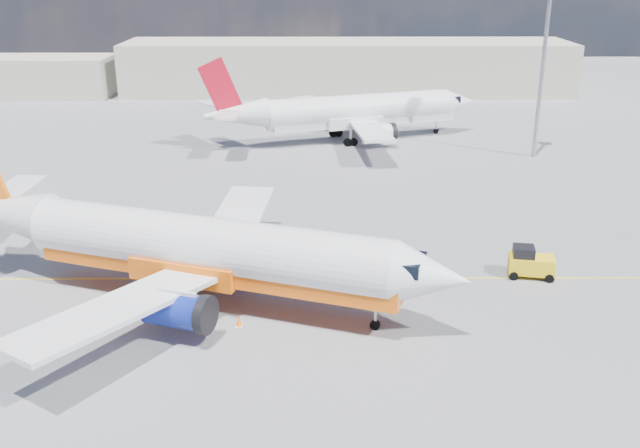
{
  "coord_description": "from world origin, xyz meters",
  "views": [
    {
      "loc": [
        0.09,
        -40.16,
        19.81
      ],
      "look_at": [
        0.31,
        4.0,
        3.5
      ],
      "focal_mm": 40.0,
      "sensor_mm": 36.0,
      "label": 1
    }
  ],
  "objects_px": {
    "traffic_cone": "(239,321)",
    "main_jet": "(192,247)",
    "gse_tug": "(530,262)",
    "second_jet": "(351,112)"
  },
  "relations": [
    {
      "from": "traffic_cone",
      "to": "main_jet",
      "type": "bearing_deg",
      "value": 131.84
    },
    {
      "from": "main_jet",
      "to": "gse_tug",
      "type": "height_order",
      "value": "main_jet"
    },
    {
      "from": "second_jet",
      "to": "gse_tug",
      "type": "relative_size",
      "value": 10.61
    },
    {
      "from": "second_jet",
      "to": "gse_tug",
      "type": "bearing_deg",
      "value": -93.9
    },
    {
      "from": "second_jet",
      "to": "gse_tug",
      "type": "distance_m",
      "value": 39.89
    },
    {
      "from": "gse_tug",
      "to": "traffic_cone",
      "type": "height_order",
      "value": "gse_tug"
    },
    {
      "from": "main_jet",
      "to": "traffic_cone",
      "type": "relative_size",
      "value": 57.51
    },
    {
      "from": "main_jet",
      "to": "gse_tug",
      "type": "distance_m",
      "value": 22.18
    },
    {
      "from": "main_jet",
      "to": "traffic_cone",
      "type": "bearing_deg",
      "value": -28.7
    },
    {
      "from": "second_jet",
      "to": "gse_tug",
      "type": "xyz_separation_m",
      "value": [
        10.19,
        -38.49,
        -2.43
      ]
    }
  ]
}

